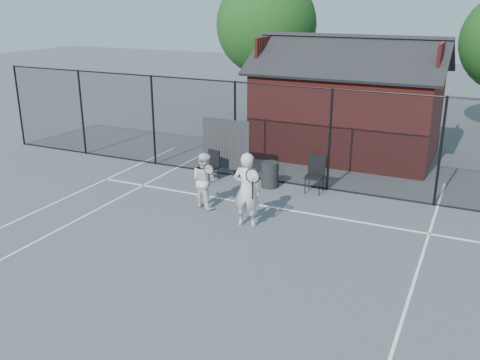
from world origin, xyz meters
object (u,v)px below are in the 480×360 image
at_px(clubhouse, 348,110).
at_px(chair_left, 210,166).
at_px(player_back, 204,180).
at_px(waste_bin, 270,175).
at_px(chair_right, 315,175).
at_px(player_front, 247,190).

relative_size(clubhouse, chair_left, 7.10).
xyz_separation_m(player_back, chair_left, (-0.91, 2.02, -0.30)).
distance_m(chair_left, waste_bin, 1.90).
distance_m(clubhouse, player_back, 7.10).
bearing_deg(chair_right, chair_left, -176.82).
bearing_deg(clubhouse, chair_left, -122.55).
xyz_separation_m(player_back, chair_right, (2.33, 2.33, -0.23)).
xyz_separation_m(chair_left, chair_right, (3.23, 0.31, 0.07)).
bearing_deg(waste_bin, player_back, -113.63).
bearing_deg(player_front, chair_left, 132.49).
distance_m(player_front, waste_bin, 2.99).
bearing_deg(chair_right, player_back, -137.27).
height_order(player_front, waste_bin, player_front).
xyz_separation_m(player_front, player_back, (-1.54, 0.65, -0.18)).
xyz_separation_m(player_back, waste_bin, (0.98, 2.24, -0.38)).
relative_size(player_front, player_back, 1.24).
bearing_deg(chair_right, player_front, -107.18).
xyz_separation_m(chair_left, waste_bin, (1.89, 0.22, -0.08)).
height_order(clubhouse, chair_right, clubhouse).
xyz_separation_m(player_front, waste_bin, (-0.56, 2.89, -0.56)).
xyz_separation_m(player_front, chair_right, (0.79, 2.98, -0.42)).
distance_m(player_back, waste_bin, 2.47).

